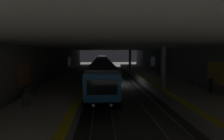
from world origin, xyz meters
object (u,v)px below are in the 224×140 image
(bench_right_near, at_px, (30,91))
(person_waiting_near, at_px, (159,70))
(bench_right_far, at_px, (74,67))
(pillar_near, at_px, (163,67))
(bench_left_mid, at_px, (197,82))
(bench_left_far, at_px, (150,67))
(bench_right_mid, at_px, (64,73))
(trash_bin, at_px, (26,100))
(metro_train, at_px, (102,65))
(person_walking_mid, at_px, (211,84))
(pillar_far, at_px, (130,59))
(suitcase_rolling, at_px, (161,75))

(bench_right_near, relative_size, person_waiting_near, 1.05)
(bench_right_far, xyz_separation_m, person_waiting_near, (-11.43, -15.84, 0.35))
(pillar_near, distance_m, bench_left_mid, 4.57)
(bench_left_far, xyz_separation_m, bench_right_mid, (-8.81, 17.07, 0.00))
(pillar_near, relative_size, trash_bin, 5.35)
(bench_left_mid, xyz_separation_m, trash_bin, (-5.80, 16.33, -0.10))
(metro_train, bearing_deg, bench_right_far, 85.94)
(bench_right_mid, bearing_deg, trash_bin, -177.38)
(bench_left_far, relative_size, person_walking_mid, 1.10)
(pillar_far, distance_m, trash_bin, 29.64)
(bench_left_far, bearing_deg, pillar_near, 167.96)
(pillar_near, bearing_deg, bench_right_near, 101.46)
(bench_right_near, height_order, trash_bin, bench_right_near)
(bench_right_far, height_order, trash_bin, bench_right_far)
(pillar_far, height_order, trash_bin, pillar_far)
(bench_left_mid, xyz_separation_m, person_walking_mid, (-2.41, 0.07, 0.31))
(metro_train, bearing_deg, bench_left_far, -97.54)
(pillar_near, xyz_separation_m, person_waiting_near, (10.05, -2.95, -1.40))
(bench_left_mid, bearing_deg, person_walking_mid, 178.38)
(bench_left_mid, bearing_deg, bench_right_far, 39.18)
(metro_train, bearing_deg, pillar_near, -162.70)
(pillar_near, bearing_deg, bench_left_far, -12.04)
(metro_train, relative_size, bench_left_far, 31.39)
(bench_right_near, xyz_separation_m, bench_right_mid, (13.41, 0.00, 0.00))
(pillar_near, relative_size, bench_right_near, 2.68)
(pillar_near, relative_size, bench_left_mid, 2.68)
(bench_left_mid, xyz_separation_m, person_waiting_near, (9.51, 1.23, 0.35))
(bench_left_far, distance_m, bench_right_mid, 19.21)
(bench_left_mid, xyz_separation_m, bench_right_near, (-3.15, 17.07, 0.00))
(bench_right_far, bearing_deg, pillar_near, -149.05)
(bench_left_mid, height_order, bench_left_far, same)
(person_walking_mid, bearing_deg, pillar_far, 9.90)
(person_waiting_near, bearing_deg, pillar_far, 14.20)
(metro_train, relative_size, person_walking_mid, 34.39)
(pillar_near, bearing_deg, pillar_far, 0.00)
(bench_right_mid, bearing_deg, metro_train, -31.76)
(bench_right_mid, xyz_separation_m, trash_bin, (-16.06, -0.73, -0.10))
(pillar_far, bearing_deg, suitcase_rolling, -167.33)
(trash_bin, bearing_deg, suitcase_rolling, -46.71)
(bench_right_far, relative_size, suitcase_rolling, 1.76)
(pillar_near, distance_m, suitcase_rolling, 9.56)
(suitcase_rolling, xyz_separation_m, trash_bin, (-14.16, 15.03, 0.09))
(bench_left_mid, bearing_deg, bench_right_near, 100.47)
(person_waiting_near, height_order, trash_bin, person_waiting_near)
(pillar_far, distance_m, person_waiting_near, 12.12)
(pillar_near, distance_m, bench_left_far, 20.13)
(pillar_far, relative_size, person_walking_mid, 2.93)
(pillar_far, height_order, bench_left_far, pillar_far)
(bench_right_near, bearing_deg, bench_right_mid, 0.00)
(bench_left_mid, distance_m, bench_left_far, 19.07)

